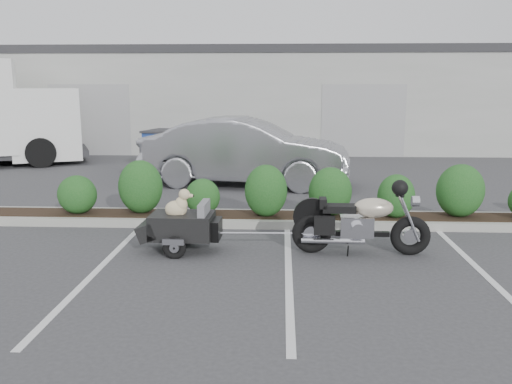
{
  "coord_description": "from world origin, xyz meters",
  "views": [
    {
      "loc": [
        1.09,
        -7.77,
        2.57
      ],
      "look_at": [
        0.65,
        1.41,
        0.75
      ],
      "focal_mm": 38.0,
      "sensor_mm": 36.0,
      "label": 1
    }
  ],
  "objects_px": {
    "sedan": "(246,152)",
    "dumpster": "(178,150)",
    "motorcycle": "(361,223)",
    "pet_trailer": "(181,225)"
  },
  "relations": [
    {
      "from": "motorcycle",
      "to": "pet_trailer",
      "type": "height_order",
      "value": "motorcycle"
    },
    {
      "from": "sedan",
      "to": "dumpster",
      "type": "xyz_separation_m",
      "value": [
        -2.21,
        2.28,
        -0.25
      ]
    },
    {
      "from": "sedan",
      "to": "pet_trailer",
      "type": "bearing_deg",
      "value": -178.2
    },
    {
      "from": "motorcycle",
      "to": "pet_trailer",
      "type": "relative_size",
      "value": 1.26
    },
    {
      "from": "pet_trailer",
      "to": "sedan",
      "type": "height_order",
      "value": "sedan"
    },
    {
      "from": "pet_trailer",
      "to": "sedan",
      "type": "distance_m",
      "value": 5.82
    },
    {
      "from": "motorcycle",
      "to": "dumpster",
      "type": "height_order",
      "value": "dumpster"
    },
    {
      "from": "pet_trailer",
      "to": "motorcycle",
      "type": "bearing_deg",
      "value": 1.27
    },
    {
      "from": "pet_trailer",
      "to": "dumpster",
      "type": "bearing_deg",
      "value": 102.84
    },
    {
      "from": "sedan",
      "to": "dumpster",
      "type": "distance_m",
      "value": 3.18
    }
  ]
}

